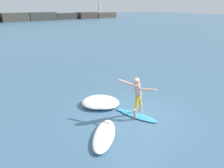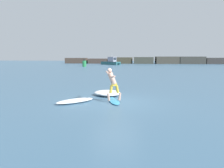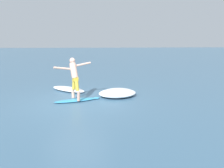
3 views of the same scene
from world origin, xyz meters
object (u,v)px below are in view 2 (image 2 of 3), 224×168
(surfer, at_px, (112,81))
(fishing_boat_near_jetty, at_px, (111,62))
(surfboard, at_px, (114,101))
(channel_marker_buoy, at_px, (84,64))

(surfer, distance_m, fishing_boat_near_jetty, 52.46)
(surfboard, distance_m, surfer, 1.12)
(fishing_boat_near_jetty, bearing_deg, surfboard, -81.66)
(surfer, bearing_deg, surfboard, 41.43)
(surfer, relative_size, fishing_boat_near_jetty, 0.26)
(surfboard, relative_size, channel_marker_buoy, 1.17)
(surfboard, relative_size, fishing_boat_near_jetty, 0.30)
(fishing_boat_near_jetty, bearing_deg, channel_marker_buoy, -110.85)
(channel_marker_buoy, bearing_deg, surfboard, -72.53)
(surfer, height_order, channel_marker_buoy, surfer)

